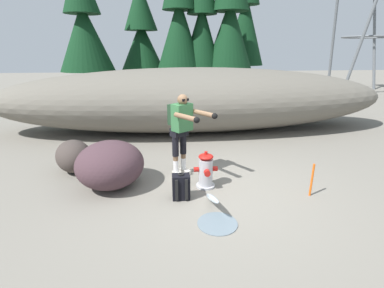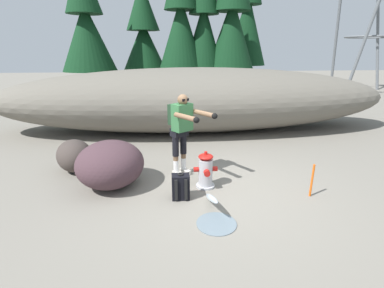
% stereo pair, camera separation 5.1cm
% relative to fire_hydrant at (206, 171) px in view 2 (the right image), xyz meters
% --- Properties ---
extents(ground_plane, '(56.00, 56.00, 0.04)m').
position_rel_fire_hydrant_xyz_m(ground_plane, '(0.19, -0.18, -0.34)').
color(ground_plane, slate).
extents(dirt_embankment, '(12.14, 3.20, 1.93)m').
position_rel_fire_hydrant_xyz_m(dirt_embankment, '(0.19, 3.95, 0.64)').
color(dirt_embankment, '#666056').
rests_on(dirt_embankment, ground_plane).
extents(fire_hydrant, '(0.44, 0.39, 0.70)m').
position_rel_fire_hydrant_xyz_m(fire_hydrant, '(0.00, 0.00, 0.00)').
color(fire_hydrant, '#B2B2B7').
rests_on(fire_hydrant, ground_plane).
extents(hydrant_water_jet, '(0.60, 1.34, 0.52)m').
position_rel_fire_hydrant_xyz_m(hydrant_water_jet, '(-0.00, -0.83, -0.21)').
color(hydrant_water_jet, silver).
rests_on(hydrant_water_jet, ground_plane).
extents(utility_worker, '(0.89, 1.01, 1.66)m').
position_rel_fire_hydrant_xyz_m(utility_worker, '(-0.40, 0.54, 0.74)').
color(utility_worker, beige).
rests_on(utility_worker, ground_plane).
extents(spare_backpack, '(0.30, 0.29, 0.47)m').
position_rel_fire_hydrant_xyz_m(spare_backpack, '(-0.48, -0.38, -0.10)').
color(spare_backpack, black).
rests_on(spare_backpack, ground_plane).
extents(boulder_large, '(1.66, 1.68, 0.87)m').
position_rel_fire_hydrant_xyz_m(boulder_large, '(-1.75, 0.22, 0.12)').
color(boulder_large, '#442E35').
rests_on(boulder_large, ground_plane).
extents(boulder_mid, '(1.03, 1.12, 0.67)m').
position_rel_fire_hydrant_xyz_m(boulder_mid, '(-2.63, 0.99, 0.02)').
color(boulder_mid, '#3F3632').
rests_on(boulder_mid, ground_plane).
extents(pine_tree_far_left, '(2.28, 2.28, 6.09)m').
position_rel_fire_hydrant_xyz_m(pine_tree_far_left, '(-3.90, 8.28, 3.10)').
color(pine_tree_far_left, '#47331E').
rests_on(pine_tree_far_left, ground_plane).
extents(pine_tree_left, '(2.39, 2.39, 5.44)m').
position_rel_fire_hydrant_xyz_m(pine_tree_left, '(-1.65, 9.72, 2.58)').
color(pine_tree_left, '#47331E').
rests_on(pine_tree_left, ground_plane).
extents(pine_tree_center, '(2.17, 2.17, 6.71)m').
position_rel_fire_hydrant_xyz_m(pine_tree_center, '(0.05, 8.14, 3.20)').
color(pine_tree_center, '#47331E').
rests_on(pine_tree_center, ground_plane).
extents(pine_tree_right, '(1.98, 1.98, 6.48)m').
position_rel_fire_hydrant_xyz_m(pine_tree_right, '(1.03, 8.23, 3.07)').
color(pine_tree_right, '#47331E').
rests_on(pine_tree_right, ground_plane).
extents(pine_tree_far_right, '(2.43, 2.43, 6.85)m').
position_rel_fire_hydrant_xyz_m(pine_tree_far_right, '(2.22, 8.05, 3.14)').
color(pine_tree_far_right, '#47331E').
rests_on(pine_tree_far_right, ground_plane).
extents(pine_tree_ridge_end, '(2.00, 2.00, 7.27)m').
position_rel_fire_hydrant_xyz_m(pine_tree_ridge_end, '(3.41, 9.95, 3.67)').
color(pine_tree_ridge_end, '#47331E').
rests_on(pine_tree_ridge_end, ground_plane).
extents(survey_stake, '(0.04, 0.04, 0.60)m').
position_rel_fire_hydrant_xyz_m(survey_stake, '(1.78, -0.53, -0.02)').
color(survey_stake, '#E55914').
rests_on(survey_stake, ground_plane).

